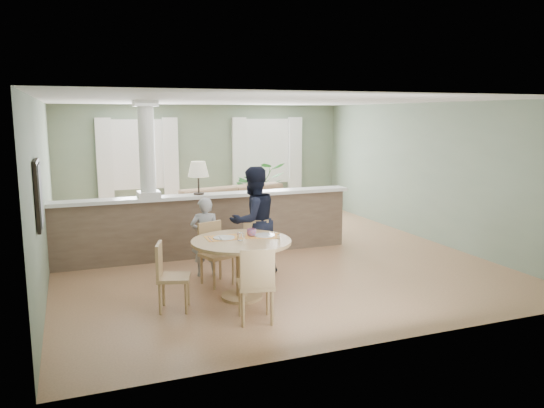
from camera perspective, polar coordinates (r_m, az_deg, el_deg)
name	(u,v)px	position (r m, az deg, el deg)	size (l,w,h in m)	color
ground	(260,254)	(9.55, -1.27, -5.40)	(8.00, 8.00, 0.00)	tan
room_shell	(247,151)	(9.83, -2.72, 5.75)	(7.02, 8.02, 2.71)	gray
pony_wall	(203,217)	(9.30, -7.43, -1.41)	(5.32, 0.38, 2.70)	#735E4A
sofa	(243,209)	(11.35, -3.14, -0.59)	(3.18, 1.24, 0.93)	#8C674C
houseplant	(258,190)	(12.68, -1.47, 1.51)	(1.23, 1.06, 1.36)	#2B6629
dining_table	(242,252)	(7.18, -3.28, -5.15)	(1.34, 1.34, 0.92)	tan
chair_far_boy	(214,250)	(7.86, -6.23, -4.95)	(0.52, 0.52, 0.91)	tan
chair_far_man	(257,248)	(8.02, -1.61, -4.70)	(0.47, 0.47, 0.89)	tan
chair_near	(256,282)	(6.34, -1.69, -8.34)	(0.50, 0.50, 0.94)	tan
chair_side	(168,273)	(6.90, -11.09, -7.33)	(0.50, 0.50, 0.88)	tan
child_person	(205,237)	(8.21, -7.19, -3.53)	(0.45, 0.30, 1.23)	#98989D
man_person	(253,221)	(8.23, -2.03, -1.81)	(0.82, 0.64, 1.69)	black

